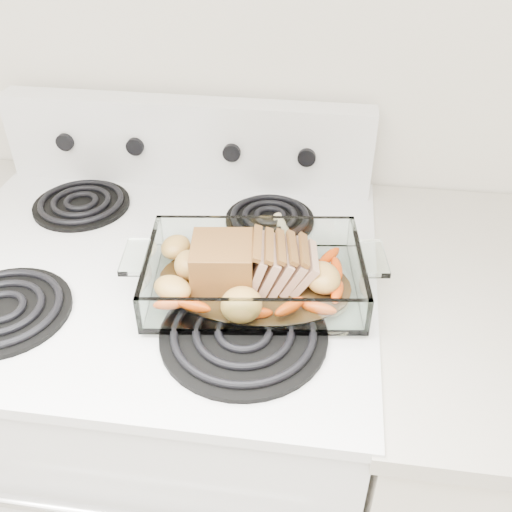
# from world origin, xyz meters

# --- Properties ---
(electric_range) EXTENTS (0.78, 0.70, 1.12)m
(electric_range) POSITION_xyz_m (0.00, 1.66, 0.48)
(electric_range) COLOR white
(electric_range) RESTS_ON ground
(counter_right) EXTENTS (0.58, 0.68, 0.93)m
(counter_right) POSITION_xyz_m (0.67, 1.66, 0.47)
(counter_right) COLOR silver
(counter_right) RESTS_ON ground
(baking_dish) EXTENTS (0.34, 0.22, 0.07)m
(baking_dish) POSITION_xyz_m (0.19, 1.60, 0.96)
(baking_dish) COLOR white
(baking_dish) RESTS_ON electric_range
(pork_roast) EXTENTS (0.20, 0.10, 0.08)m
(pork_roast) POSITION_xyz_m (0.17, 1.60, 0.99)
(pork_roast) COLOR brown
(pork_roast) RESTS_ON baking_dish
(roast_vegetables) EXTENTS (0.36, 0.20, 0.04)m
(roast_vegetables) POSITION_xyz_m (0.19, 1.64, 0.97)
(roast_vegetables) COLOR #CD3A00
(roast_vegetables) RESTS_ON baking_dish
(wooden_spoon) EXTENTS (0.15, 0.27, 0.02)m
(wooden_spoon) POSITION_xyz_m (0.28, 1.64, 0.95)
(wooden_spoon) COLOR beige
(wooden_spoon) RESTS_ON electric_range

